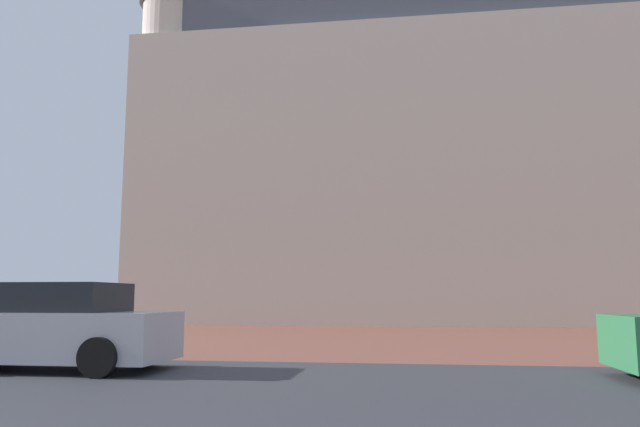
# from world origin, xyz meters

# --- Properties ---
(ground_plane) EXTENTS (120.00, 120.00, 0.00)m
(ground_plane) POSITION_xyz_m (0.00, 10.00, 0.00)
(ground_plane) COLOR brown
(street_asphalt_strip) EXTENTS (120.00, 6.73, 0.00)m
(street_asphalt_strip) POSITION_xyz_m (0.00, 7.45, 0.00)
(street_asphalt_strip) COLOR #38383D
(street_asphalt_strip) RESTS_ON ground_plane
(landmark_building) EXTENTS (27.92, 13.65, 35.10)m
(landmark_building) POSITION_xyz_m (2.03, 32.42, 8.98)
(landmark_building) COLOR beige
(landmark_building) RESTS_ON ground_plane
(car_silver) EXTENTS (4.33, 1.97, 1.51)m
(car_silver) POSITION_xyz_m (-4.72, 8.93, 0.73)
(car_silver) COLOR #B2B2BC
(car_silver) RESTS_ON ground_plane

